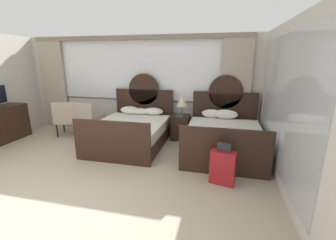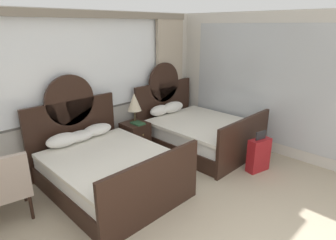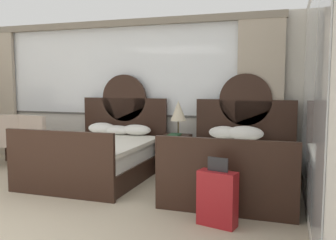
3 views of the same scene
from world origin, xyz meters
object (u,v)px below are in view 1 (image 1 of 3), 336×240
bed_near_window (132,130)px  book_on_nightstand (180,115)px  bed_near_mirror (223,137)px  suitcase_on_floor (223,167)px  armchair_by_window_left (89,118)px  armchair_by_window_centre (67,117)px  nightstand_between_beds (180,127)px  table_lamp_on_nightstand (182,100)px

bed_near_window → book_on_nightstand: (1.11, 0.56, 0.31)m
bed_near_mirror → book_on_nightstand: bed_near_mirror is taller
bed_near_mirror → suitcase_on_floor: bed_near_mirror is taller
book_on_nightstand → armchair_by_window_left: armchair_by_window_left is taller
bed_near_window → bed_near_mirror: same height
bed_near_mirror → armchair_by_window_centre: bearing=176.3°
bed_near_window → nightstand_between_beds: size_ratio=3.25×
bed_near_mirror → bed_near_window: bearing=179.8°
bed_near_mirror → table_lamp_on_nightstand: bed_near_mirror is taller
book_on_nightstand → suitcase_on_floor: bearing=-61.0°
armchair_by_window_left → bed_near_window: bearing=-11.0°
table_lamp_on_nightstand → book_on_nightstand: table_lamp_on_nightstand is taller
bed_near_window → table_lamp_on_nightstand: 1.49m
bed_near_mirror → suitcase_on_floor: (-0.01, -1.40, -0.05)m
book_on_nightstand → table_lamp_on_nightstand: bearing=77.0°
armchair_by_window_centre → bed_near_window: bearing=-7.4°
armchair_by_window_centre → suitcase_on_floor: size_ratio=1.30×
table_lamp_on_nightstand → suitcase_on_floor: bearing=-63.0°
nightstand_between_beds → armchair_by_window_centre: armchair_by_window_centre is taller
bed_near_mirror → nightstand_between_beds: 1.28m
suitcase_on_floor → bed_near_window: bearing=147.3°
table_lamp_on_nightstand → armchair_by_window_left: (-2.47, -0.42, -0.54)m
bed_near_window → suitcase_on_floor: bed_near_window is taller
bed_near_window → suitcase_on_floor: 2.61m
bed_near_window → book_on_nightstand: 1.28m
table_lamp_on_nightstand → armchair_by_window_left: 2.57m
bed_near_mirror → table_lamp_on_nightstand: 1.45m
nightstand_between_beds → armchair_by_window_centre: bearing=-173.0°
nightstand_between_beds → suitcase_on_floor: bearing=-62.1°
bed_near_mirror → suitcase_on_floor: bearing=-90.5°
table_lamp_on_nightstand → armchair_by_window_left: table_lamp_on_nightstand is taller
bed_near_window → book_on_nightstand: bearing=26.7°
table_lamp_on_nightstand → bed_near_mirror: bearing=-32.6°
armchair_by_window_left → nightstand_between_beds: bearing=8.9°
table_lamp_on_nightstand → book_on_nightstand: (-0.03, -0.12, -0.39)m
nightstand_between_beds → armchair_by_window_left: armchair_by_window_left is taller
nightstand_between_beds → table_lamp_on_nightstand: 0.73m
armchair_by_window_centre → bed_near_mirror: bearing=-3.7°
bed_near_window → armchair_by_window_centre: bearing=172.6°
table_lamp_on_nightstand → suitcase_on_floor: table_lamp_on_nightstand is taller
bed_near_window → armchair_by_window_centre: bed_near_window is taller
bed_near_window → armchair_by_window_left: bed_near_window is taller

